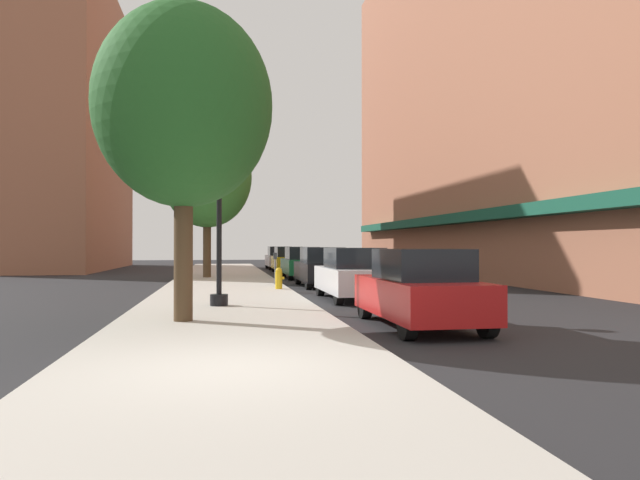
% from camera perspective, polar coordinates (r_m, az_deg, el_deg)
% --- Properties ---
extents(ground_plane, '(90.00, 90.00, 0.00)m').
position_cam_1_polar(ground_plane, '(26.19, -0.50, -4.33)').
color(ground_plane, '#232326').
extents(sidewalk_slab, '(4.80, 50.00, 0.12)m').
position_cam_1_polar(sidewalk_slab, '(26.86, -9.32, -4.10)').
color(sidewalk_slab, '#B7B2A8').
rests_on(sidewalk_slab, ground).
extents(building_right_brick, '(6.80, 40.00, 22.91)m').
position_cam_1_polar(building_right_brick, '(34.80, 17.27, 15.67)').
color(building_right_brick, '#9E6047').
rests_on(building_right_brick, ground).
extents(building_far_background, '(6.80, 18.00, 20.40)m').
position_cam_1_polar(building_far_background, '(46.88, -23.18, 9.88)').
color(building_far_background, '#9E6047').
rests_on(building_far_background, ground).
extents(lamppost, '(0.48, 0.48, 5.90)m').
position_cam_1_polar(lamppost, '(15.91, -9.84, 4.77)').
color(lamppost, black).
rests_on(lamppost, sidewalk_slab).
extents(fire_hydrant, '(0.33, 0.26, 0.79)m').
position_cam_1_polar(fire_hydrant, '(21.70, -4.05, -3.74)').
color(fire_hydrant, gold).
rests_on(fire_hydrant, sidewalk_slab).
extents(parking_meter_near, '(0.14, 0.09, 1.31)m').
position_cam_1_polar(parking_meter_near, '(24.16, -4.42, -2.39)').
color(parking_meter_near, slate).
rests_on(parking_meter_near, sidewalk_slab).
extents(tree_near, '(3.80, 3.80, 6.80)m').
position_cam_1_polar(tree_near, '(13.12, -13.21, 12.60)').
color(tree_near, '#4C3823').
rests_on(tree_near, sidewalk_slab).
extents(tree_mid, '(4.52, 4.52, 7.73)m').
position_cam_1_polar(tree_mid, '(30.29, -10.99, 6.10)').
color(tree_mid, '#4C3823').
rests_on(tree_mid, sidewalk_slab).
extents(car_red, '(1.80, 4.30, 1.66)m').
position_cam_1_polar(car_red, '(12.50, 9.72, -4.77)').
color(car_red, black).
rests_on(car_red, ground).
extents(car_white, '(1.80, 4.30, 1.66)m').
position_cam_1_polar(car_white, '(18.59, 3.25, -3.39)').
color(car_white, black).
rests_on(car_white, ground).
extents(car_black, '(1.80, 4.30, 1.66)m').
position_cam_1_polar(car_black, '(24.43, 0.15, -2.71)').
color(car_black, black).
rests_on(car_black, ground).
extents(car_green, '(1.80, 4.30, 1.66)m').
position_cam_1_polar(car_green, '(30.53, -1.81, -2.27)').
color(car_green, black).
rests_on(car_green, ground).
extents(car_yellow, '(1.80, 4.30, 1.66)m').
position_cam_1_polar(car_yellow, '(36.87, -3.15, -1.97)').
color(car_yellow, black).
rests_on(car_yellow, ground).
extents(car_silver, '(1.80, 4.30, 1.66)m').
position_cam_1_polar(car_silver, '(42.48, -4.00, -1.78)').
color(car_silver, black).
rests_on(car_silver, ground).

